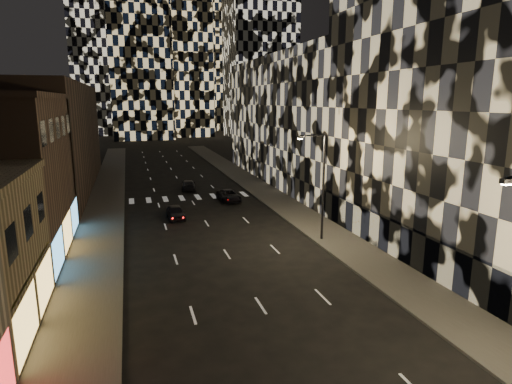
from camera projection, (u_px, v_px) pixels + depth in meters
sidewalk_left at (105, 202)px, 50.51m from camera, size 4.00×120.00×0.15m
sidewalk_right at (266, 192)px, 56.09m from camera, size 4.00×120.00×0.15m
curb_left at (124, 201)px, 51.10m from camera, size 0.20×120.00×0.15m
curb_right at (251, 193)px, 55.50m from camera, size 0.20×120.00×0.15m
retail_filler_left at (49, 138)px, 56.48m from camera, size 10.00×40.00×14.00m
midrise_right at (493, 112)px, 32.69m from camera, size 16.00×25.00×22.00m
midrise_base at (397, 239)px, 32.53m from camera, size 0.60×25.00×3.00m
midrise_filler_right at (316, 120)px, 63.57m from camera, size 16.00×40.00×18.00m
streetlight_far at (321, 180)px, 35.78m from camera, size 2.55×0.25×9.00m
car_dark_midlane at (176, 212)px, 43.57m from camera, size 1.80×4.08×1.37m
car_dark_oncoming at (188, 185)px, 57.86m from camera, size 2.27×4.67×1.31m
car_dark_rightlane at (229, 196)px, 51.26m from camera, size 2.46×4.92×1.34m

